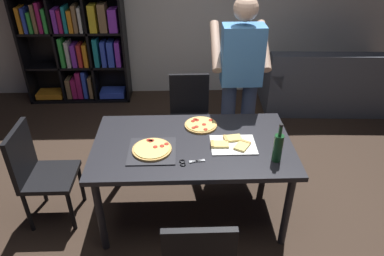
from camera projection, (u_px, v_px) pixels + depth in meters
The scene contains 12 objects.
ground_plane at pixel (193, 211), 3.27m from camera, with size 12.00×12.00×0.00m, color #38281E.
dining_table at pixel (193, 151), 2.91m from camera, with size 1.61×0.93×0.75m.
chair_far_side at pixel (190, 112), 3.81m from camera, with size 0.42×0.42×0.90m.
chair_left_end at pixel (38, 169), 2.96m from camera, with size 0.42×0.42×0.90m.
couch at pixel (326, 86), 4.85m from camera, with size 1.74×0.93×0.85m.
bookshelf at pixel (73, 33), 4.75m from camera, with size 1.40×0.35×1.95m.
person_serving_pizza at pixel (240, 77), 3.38m from camera, with size 0.55×0.54×1.75m.
pepperoni_pizza_on_tray at pixel (152, 150), 2.77m from camera, with size 0.37×0.37×0.04m.
pizza_slices_on_towel at pixel (232, 144), 2.84m from camera, with size 0.36×0.28×0.03m.
wine_bottle at pixel (278, 147), 2.62m from camera, with size 0.07×0.07×0.32m.
kitchen_scissors at pixel (188, 162), 2.65m from camera, with size 0.20×0.09×0.01m.
second_pizza_plain at pixel (201, 125), 3.09m from camera, with size 0.28×0.28×0.03m.
Camera 1 is at (-0.08, -2.38, 2.36)m, focal length 33.29 mm.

